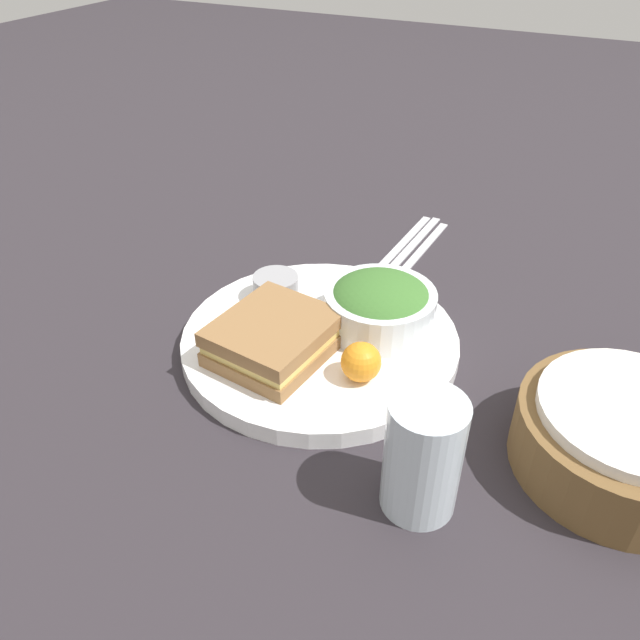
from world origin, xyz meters
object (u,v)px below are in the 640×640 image
at_px(drink_glass, 423,456).
at_px(fork, 404,239).
at_px(plate, 320,341).
at_px(spoon, 426,245).
at_px(knife, 415,242).
at_px(salad_bowl, 380,304).
at_px(bread_basket, 624,438).
at_px(sandwich, 274,338).
at_px(dressing_cup, 276,288).

xyz_separation_m(drink_glass, fork, (-0.46, -0.18, -0.06)).
xyz_separation_m(plate, spoon, (-0.30, 0.03, -0.01)).
bearing_deg(knife, spoon, -90.00).
bearing_deg(fork, salad_bowl, -164.15).
xyz_separation_m(bread_basket, fork, (-0.34, -0.34, -0.03)).
relative_size(salad_bowl, knife, 0.71).
height_order(sandwich, fork, sandwich).
xyz_separation_m(dressing_cup, knife, (-0.26, 0.10, -0.04)).
relative_size(plate, drink_glass, 2.77).
xyz_separation_m(salad_bowl, fork, (-0.25, -0.06, -0.05)).
bearing_deg(plate, dressing_cup, -117.01).
xyz_separation_m(drink_glass, knife, (-0.46, -0.16, -0.06)).
bearing_deg(drink_glass, sandwich, -116.97).
height_order(dressing_cup, spoon, dressing_cup).
xyz_separation_m(knife, spoon, (0.00, 0.02, 0.00)).
xyz_separation_m(plate, sandwich, (0.06, -0.03, 0.03)).
distance_m(dressing_cup, bread_basket, 0.43).
relative_size(bread_basket, knife, 1.07).
relative_size(dressing_cup, drink_glass, 0.49).
bearing_deg(plate, salad_bowl, 131.20).
height_order(sandwich, bread_basket, bread_basket).
bearing_deg(spoon, bread_basket, -135.20).
bearing_deg(drink_glass, dressing_cup, -128.01).
relative_size(sandwich, knife, 0.76).
xyz_separation_m(sandwich, bread_basket, (-0.02, 0.36, -0.01)).
bearing_deg(drink_glass, plate, -132.26).
distance_m(plate, knife, 0.30).
bearing_deg(knife, salad_bowl, -168.05).
height_order(plate, fork, plate).
bearing_deg(salad_bowl, drink_glass, 30.38).
bearing_deg(sandwich, fork, 175.71).
distance_m(bread_basket, knife, 0.47).
height_order(drink_glass, spoon, drink_glass).
relative_size(dressing_cup, knife, 0.31).
xyz_separation_m(salad_bowl, dressing_cup, (0.01, -0.14, -0.01)).
bearing_deg(salad_bowl, bread_basket, 72.94).
bearing_deg(knife, plate, 180.00).
bearing_deg(sandwich, spoon, 169.98).
relative_size(drink_glass, bread_basket, 0.59).
bearing_deg(dressing_cup, drink_glass, 51.99).
xyz_separation_m(plate, fork, (-0.30, -0.00, -0.01)).
distance_m(sandwich, dressing_cup, 0.11).
relative_size(plate, fork, 1.83).
distance_m(drink_glass, bread_basket, 0.20).
height_order(bread_basket, spoon, bread_basket).
xyz_separation_m(sandwich, knife, (-0.36, 0.04, -0.04)).
xyz_separation_m(sandwich, fork, (-0.36, 0.03, -0.04)).
xyz_separation_m(salad_bowl, drink_glass, (0.21, 0.12, 0.01)).
distance_m(drink_glass, fork, 0.50).
relative_size(salad_bowl, spoon, 0.82).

